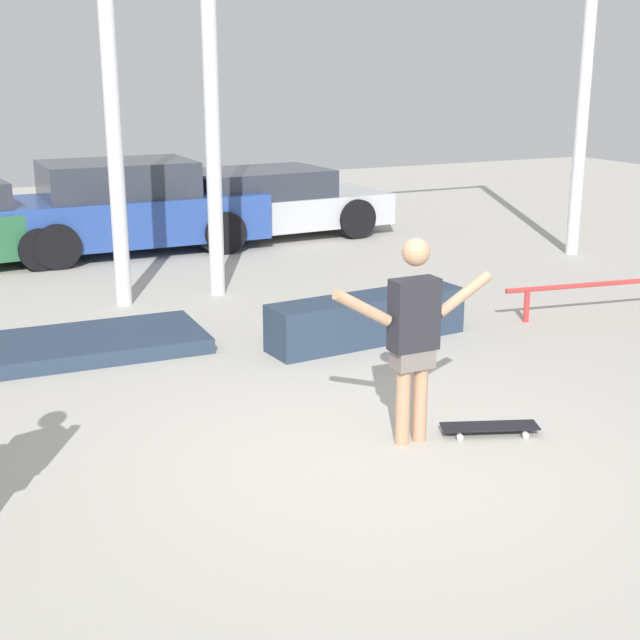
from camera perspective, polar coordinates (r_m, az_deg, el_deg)
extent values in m
plane|color=#B2ADA3|center=(7.15, 3.41, -8.71)|extent=(36.00, 36.00, 0.00)
cylinder|color=tan|center=(7.25, 5.33, -4.98)|extent=(0.12, 0.12, 0.80)
cylinder|color=tan|center=(7.33, 6.43, -4.76)|extent=(0.12, 0.12, 0.80)
cube|color=slate|center=(7.17, 5.96, -2.39)|extent=(0.33, 0.19, 0.18)
cube|color=#26262D|center=(7.07, 6.04, 0.36)|extent=(0.39, 0.20, 0.58)
sphere|color=tan|center=(6.95, 6.17, 4.34)|extent=(0.22, 0.22, 0.22)
cylinder|color=tan|center=(6.81, 2.73, 0.79)|extent=(0.51, 0.09, 0.34)
cylinder|color=tan|center=(7.30, 9.19, 1.64)|extent=(0.51, 0.09, 0.34)
cube|color=black|center=(7.65, 10.81, -6.69)|extent=(0.84, 0.49, 0.01)
cylinder|color=silver|center=(7.84, 12.56, -6.57)|extent=(0.06, 0.05, 0.05)
cylinder|color=silver|center=(7.65, 13.02, -7.18)|extent=(0.06, 0.05, 0.05)
cylinder|color=silver|center=(7.70, 8.58, -6.77)|extent=(0.06, 0.05, 0.05)
cylinder|color=silver|center=(7.51, 8.94, -7.41)|extent=(0.06, 0.05, 0.05)
cube|color=#28384C|center=(9.93, 3.04, 0.07)|extent=(2.37, 0.72, 0.52)
cube|color=#28384C|center=(9.89, -17.82, -1.86)|extent=(3.63, 1.41, 0.16)
cylinder|color=red|center=(11.63, 18.75, 2.30)|extent=(3.14, 0.56, 0.06)
cylinder|color=red|center=(10.98, 13.09, 0.90)|extent=(0.07, 0.07, 0.40)
cylinder|color=silver|center=(11.43, -13.35, 16.06)|extent=(0.20, 0.20, 6.15)
cylinder|color=silver|center=(11.78, -7.05, 16.34)|extent=(0.20, 0.20, 6.15)
cylinder|color=silver|center=(14.94, 16.70, 15.72)|extent=(0.20, 0.20, 6.15)
cylinder|color=black|center=(15.77, -19.15, 5.41)|extent=(0.67, 0.28, 0.65)
cylinder|color=black|center=(14.05, -17.52, 4.34)|extent=(0.67, 0.28, 0.65)
cube|color=#284793|center=(15.11, -12.05, 6.42)|extent=(4.32, 1.81, 0.74)
cube|color=#2D333D|center=(14.98, -12.84, 8.81)|extent=(2.38, 1.65, 0.57)
cylinder|color=black|center=(16.31, -8.14, 6.54)|extent=(0.70, 0.23, 0.69)
cylinder|color=black|center=(14.69, -6.11, 5.57)|extent=(0.70, 0.23, 0.69)
cylinder|color=black|center=(15.75, -17.49, 5.63)|extent=(0.70, 0.23, 0.69)
cylinder|color=black|center=(14.06, -16.46, 4.54)|extent=(0.70, 0.23, 0.69)
cube|color=#B7BABF|center=(16.10, -3.39, 6.99)|extent=(4.37, 2.00, 0.55)
cube|color=#2D333D|center=(15.95, -3.98, 8.76)|extent=(2.44, 1.76, 0.47)
cylinder|color=black|center=(17.48, -0.64, 7.34)|extent=(0.71, 0.25, 0.70)
cylinder|color=black|center=(15.97, 2.33, 6.50)|extent=(0.71, 0.25, 0.70)
cylinder|color=black|center=(16.42, -8.93, 6.59)|extent=(0.71, 0.25, 0.70)
cylinder|color=black|center=(14.80, -6.60, 5.65)|extent=(0.71, 0.25, 0.70)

